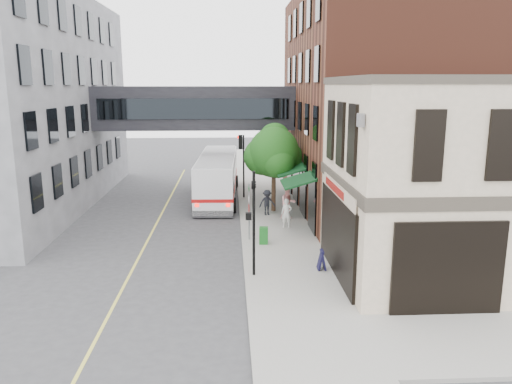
{
  "coord_description": "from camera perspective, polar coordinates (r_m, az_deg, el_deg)",
  "views": [
    {
      "loc": [
        -0.57,
        -18.12,
        8.14
      ],
      "look_at": [
        0.61,
        4.22,
        3.3
      ],
      "focal_mm": 35.0,
      "sensor_mm": 36.0,
      "label": 1
    }
  ],
  "objects": [
    {
      "name": "bus",
      "position": [
        36.08,
        -4.42,
        1.96
      ],
      "size": [
        3.11,
        11.65,
        3.11
      ],
      "color": "white",
      "rests_on": "ground"
    },
    {
      "name": "street_tree",
      "position": [
        31.74,
        2.01,
        4.55
      ],
      "size": [
        3.8,
        3.2,
        5.6
      ],
      "color": "#382619",
      "rests_on": "sidewalk_main"
    },
    {
      "name": "pedestrian_c",
      "position": [
        31.01,
        1.28,
        -1.2
      ],
      "size": [
        1.14,
        0.82,
        1.6
      ],
      "primitive_type": "imported",
      "rotation": [
        0.0,
        0.0,
        0.24
      ],
      "color": "black",
      "rests_on": "sidewalk_main"
    },
    {
      "name": "pedestrian_b",
      "position": [
        30.17,
        3.67,
        -1.26
      ],
      "size": [
        1.05,
        0.87,
        1.95
      ],
      "primitive_type": "imported",
      "rotation": [
        0.0,
        0.0,
        0.15
      ],
      "color": "pink",
      "rests_on": "sidewalk_main"
    },
    {
      "name": "sandwich_board",
      "position": [
        22.3,
        7.52,
        -7.68
      ],
      "size": [
        0.33,
        0.5,
        0.88
      ],
      "primitive_type": "cube",
      "rotation": [
        0.0,
        0.0,
        -0.02
      ],
      "color": "black",
      "rests_on": "sidewalk_main"
    },
    {
      "name": "skyway_bridge",
      "position": [
        36.24,
        -6.95,
        9.53
      ],
      "size": [
        14.0,
        3.18,
        3.0
      ],
      "color": "black",
      "rests_on": "ground"
    },
    {
      "name": "brick_building",
      "position": [
        34.77,
        14.87,
        9.91
      ],
      "size": [
        13.76,
        18.0,
        14.0
      ],
      "color": "#55271A",
      "rests_on": "ground"
    },
    {
      "name": "newspaper_box",
      "position": [
        25.55,
        0.88,
        -4.99
      ],
      "size": [
        0.47,
        0.43,
        0.87
      ],
      "primitive_type": "cube",
      "rotation": [
        0.0,
        0.0,
        -0.1
      ],
      "color": "#155E1B",
      "rests_on": "sidewalk_main"
    },
    {
      "name": "lane_marking",
      "position": [
        29.61,
        -11.53,
        -3.99
      ],
      "size": [
        0.12,
        40.0,
        0.01
      ],
      "primitive_type": "cube",
      "color": "#D8CC4C",
      "rests_on": "ground"
    },
    {
      "name": "sidewalk_main",
      "position": [
        33.22,
        1.51,
        -1.85
      ],
      "size": [
        4.0,
        60.0,
        0.15
      ],
      "primitive_type": "cube",
      "color": "gray",
      "rests_on": "ground"
    },
    {
      "name": "corner_building",
      "position": [
        22.61,
        22.01,
        1.31
      ],
      "size": [
        10.19,
        8.12,
        8.45
      ],
      "color": "tan",
      "rests_on": "ground"
    },
    {
      "name": "traffic_signal_far",
      "position": [
        35.46,
        -1.65,
        4.42
      ],
      "size": [
        0.53,
        0.28,
        4.5
      ],
      "color": "black",
      "rests_on": "sidewalk_main"
    },
    {
      "name": "ground",
      "position": [
        19.87,
        -1.14,
        -11.97
      ],
      "size": [
        120.0,
        120.0,
        0.0
      ],
      "primitive_type": "plane",
      "color": "#38383A",
      "rests_on": "ground"
    },
    {
      "name": "traffic_signal_near",
      "position": [
        20.79,
        -0.34,
        -2.15
      ],
      "size": [
        0.44,
        0.22,
        4.6
      ],
      "color": "black",
      "rests_on": "sidewalk_main"
    },
    {
      "name": "pedestrian_a",
      "position": [
        28.32,
        3.52,
        -2.44
      ],
      "size": [
        0.69,
        0.54,
        1.67
      ],
      "primitive_type": "imported",
      "rotation": [
        0.0,
        0.0,
        -0.26
      ],
      "color": "white",
      "rests_on": "sidewalk_main"
    },
    {
      "name": "street_sign_pole",
      "position": [
        25.89,
        -0.8,
        -1.66
      ],
      "size": [
        0.08,
        0.75,
        3.0
      ],
      "color": "gray",
      "rests_on": "sidewalk_main"
    }
  ]
}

